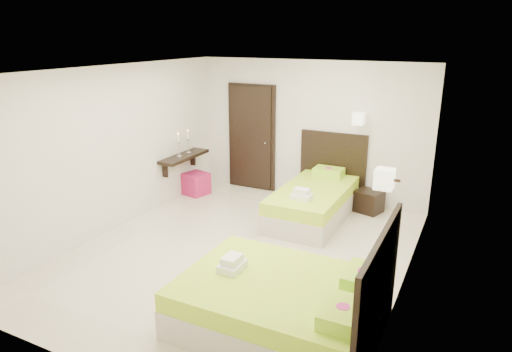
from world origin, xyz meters
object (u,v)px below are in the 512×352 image
at_px(bed_double, 286,303).
at_px(bed_single, 315,200).
at_px(nightstand, 369,201).
at_px(ottoman, 196,184).

bearing_deg(bed_double, bed_single, 104.15).
bearing_deg(bed_double, nightstand, 90.10).
bearing_deg(nightstand, bed_double, -72.94).
bearing_deg(ottoman, bed_double, -44.17).
height_order(bed_single, nightstand, bed_single).
bearing_deg(nightstand, bed_single, -122.99).
distance_m(nightstand, ottoman, 3.33).
height_order(bed_single, ottoman, bed_single).
xyz_separation_m(bed_double, ottoman, (-3.29, 3.20, -0.10)).
xyz_separation_m(bed_double, nightstand, (-0.01, 3.78, -0.12)).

